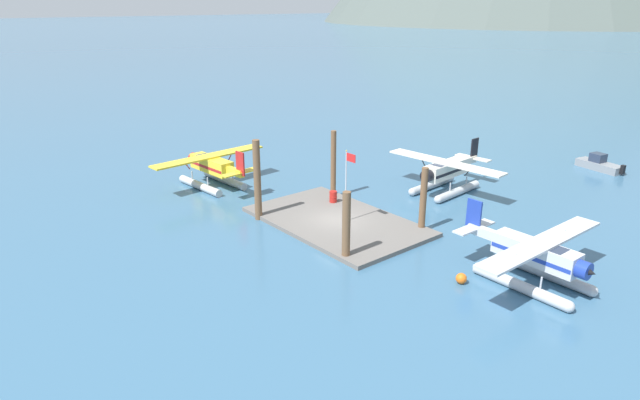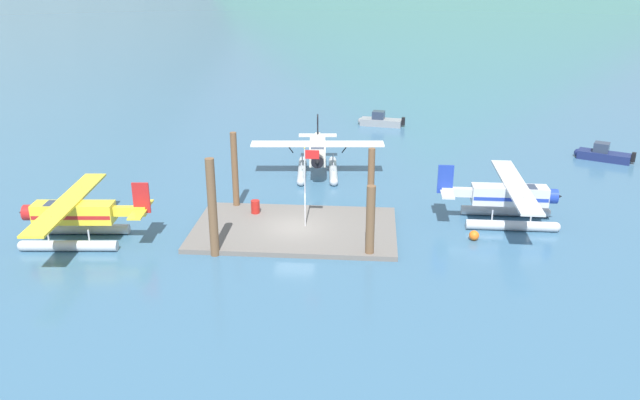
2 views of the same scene
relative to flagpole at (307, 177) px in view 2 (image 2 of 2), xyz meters
name	(u,v)px [view 2 (image 2 of 2)]	position (x,y,z in m)	size (l,w,h in m)	color
ground_plane	(295,231)	(-0.79, -0.25, -3.58)	(1200.00, 1200.00, 0.00)	#38607F
dock_platform	(295,229)	(-0.79, -0.25, -3.43)	(12.79, 7.79, 0.30)	#66605B
piling_near_left	(212,208)	(-5.01, -4.08, -0.63)	(0.52, 0.52, 5.90)	brown
piling_near_right	(370,222)	(3.97, -3.66, -1.38)	(0.51, 0.51, 4.39)	brown
piling_far_left	(235,172)	(-5.24, 3.26, -0.85)	(0.43, 0.43, 5.46)	brown
piling_far_right	(371,181)	(3.96, 3.37, -1.31)	(0.46, 0.46, 4.54)	brown
flagpole	(307,177)	(0.00, 0.00, 0.00)	(0.95, 0.10, 5.19)	silver
fuel_drum	(255,207)	(-3.67, 1.91, -2.84)	(0.62, 0.62, 0.88)	#AD1E19
mooring_buoy	(474,235)	(10.36, -0.70, -3.27)	(0.62, 0.62, 0.62)	orange
seaplane_cream_bow_centre	(318,156)	(-0.30, 11.26, -2.00)	(10.48, 7.97, 3.84)	#B7BABF
seaplane_yellow_port_aft	(74,218)	(-13.85, -2.95, -2.00)	(7.97, 10.48, 3.84)	#B7BABF
seaplane_silver_stbd_fwd	(509,200)	(12.94, 2.29, -2.00)	(7.98, 10.41, 3.84)	#B7BABF
boat_grey_open_north	(380,121)	(4.76, 27.70, -3.09)	(4.85, 2.23, 1.50)	gray
boat_navy_open_east	(602,154)	(23.70, 17.18, -3.09)	(4.53, 3.15, 1.50)	navy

